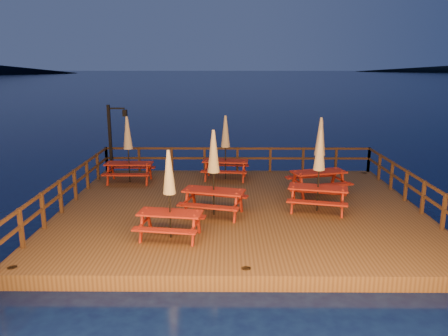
{
  "coord_description": "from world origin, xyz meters",
  "views": [
    {
      "loc": [
        -0.45,
        -14.13,
        5.19
      ],
      "look_at": [
        -0.57,
        0.6,
        1.59
      ],
      "focal_mm": 35.0,
      "sensor_mm": 36.0,
      "label": 1
    }
  ],
  "objects_px": {
    "lamp_post": "(113,133)",
    "picnic_table_1": "(214,172)",
    "picnic_table_2": "(319,169)",
    "picnic_table_0": "(169,193)"
  },
  "relations": [
    {
      "from": "picnic_table_0",
      "to": "lamp_post",
      "type": "bearing_deg",
      "value": 123.24
    },
    {
      "from": "picnic_table_0",
      "to": "picnic_table_2",
      "type": "relative_size",
      "value": 0.93
    },
    {
      "from": "lamp_post",
      "to": "picnic_table_0",
      "type": "bearing_deg",
      "value": -65.25
    },
    {
      "from": "picnic_table_2",
      "to": "picnic_table_0",
      "type": "bearing_deg",
      "value": -139.89
    },
    {
      "from": "lamp_post",
      "to": "picnic_table_2",
      "type": "relative_size",
      "value": 1.11
    },
    {
      "from": "lamp_post",
      "to": "picnic_table_2",
      "type": "distance_m",
      "value": 9.35
    },
    {
      "from": "lamp_post",
      "to": "picnic_table_1",
      "type": "xyz_separation_m",
      "value": [
        4.51,
        -5.41,
        -0.36
      ]
    },
    {
      "from": "picnic_table_1",
      "to": "picnic_table_2",
      "type": "xyz_separation_m",
      "value": [
        3.39,
        0.42,
        -0.03
      ]
    },
    {
      "from": "picnic_table_2",
      "to": "picnic_table_1",
      "type": "bearing_deg",
      "value": -159.67
    },
    {
      "from": "lamp_post",
      "to": "picnic_table_2",
      "type": "xyz_separation_m",
      "value": [
        7.9,
        -4.99,
        -0.39
      ]
    }
  ]
}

